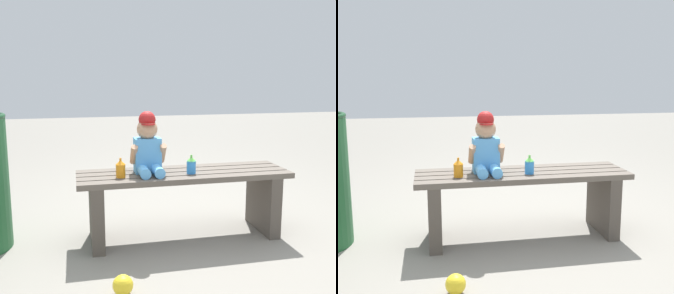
{
  "view_description": "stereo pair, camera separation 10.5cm",
  "coord_description": "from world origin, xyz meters",
  "views": [
    {
      "loc": [
        -0.7,
        -2.57,
        1.1
      ],
      "look_at": [
        -0.12,
        -0.05,
        0.63
      ],
      "focal_mm": 43.88,
      "sensor_mm": 36.0,
      "label": 1
    },
    {
      "loc": [
        -0.59,
        -2.59,
        1.1
      ],
      "look_at": [
        -0.12,
        -0.05,
        0.63
      ],
      "focal_mm": 43.88,
      "sensor_mm": 36.0,
      "label": 2
    }
  ],
  "objects": [
    {
      "name": "sippy_cup_left",
      "position": [
        -0.43,
        -0.06,
        0.51
      ],
      "size": [
        0.06,
        0.06,
        0.12
      ],
      "color": "orange",
      "rests_on": "park_bench"
    },
    {
      "name": "toy_ball",
      "position": [
        -0.49,
        -0.67,
        0.05
      ],
      "size": [
        0.11,
        0.11,
        0.11
      ],
      "primitive_type": "sphere",
      "color": "yellow",
      "rests_on": "ground_plane"
    },
    {
      "name": "park_bench",
      "position": [
        0.0,
        0.0,
        0.3
      ],
      "size": [
        1.4,
        0.4,
        0.45
      ],
      "color": "#60564C",
      "rests_on": "ground_plane"
    },
    {
      "name": "ground_plane",
      "position": [
        0.0,
        0.0,
        0.0
      ],
      "size": [
        16.0,
        16.0,
        0.0
      ],
      "primitive_type": "plane",
      "color": "gray"
    },
    {
      "name": "child_figure",
      "position": [
        -0.24,
        0.02,
        0.63
      ],
      "size": [
        0.23,
        0.27,
        0.4
      ],
      "color": "#59A5E5",
      "rests_on": "park_bench"
    },
    {
      "name": "sippy_cup_right",
      "position": [
        0.03,
        -0.06,
        0.51
      ],
      "size": [
        0.06,
        0.06,
        0.12
      ],
      "color": "#338CE5",
      "rests_on": "park_bench"
    }
  ]
}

